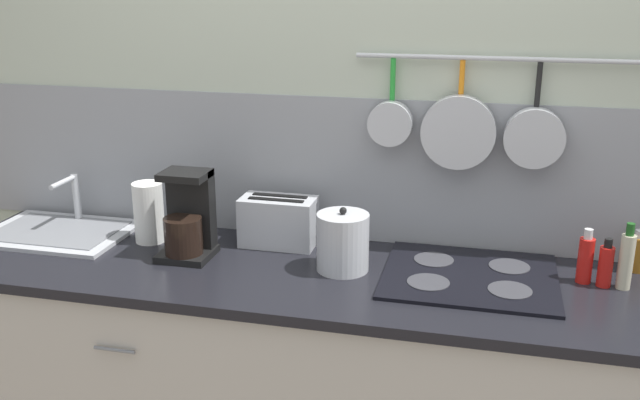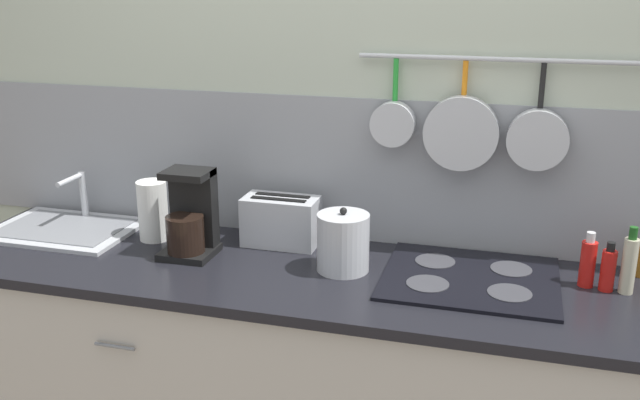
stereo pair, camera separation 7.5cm
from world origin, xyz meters
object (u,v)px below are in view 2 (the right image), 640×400
object	(u,v)px
bottle_dish_soap	(588,262)
kettle	(343,242)
bottle_sesame_oil	(608,269)
coffee_maker	(190,220)
toaster	(281,221)
paper_towel_roll	(153,211)
bottle_vinegar	(629,264)

from	to	relation	value
bottle_dish_soap	kettle	bearing A→B (deg)	-173.73
bottle_dish_soap	bottle_sesame_oil	xyz separation A→B (m)	(0.06, -0.02, -0.01)
coffee_maker	kettle	size ratio (longest dim) A/B	1.39
toaster	kettle	xyz separation A→B (m)	(0.27, -0.17, 0.01)
bottle_dish_soap	paper_towel_roll	bearing A→B (deg)	179.73
paper_towel_roll	toaster	distance (m)	0.48
coffee_maker	bottle_vinegar	world-z (taller)	coffee_maker
coffee_maker	bottle_vinegar	xyz separation A→B (m)	(1.43, 0.06, -0.03)
coffee_maker	bottle_dish_soap	world-z (taller)	coffee_maker
paper_towel_roll	kettle	bearing A→B (deg)	-7.02
kettle	bottle_dish_soap	xyz separation A→B (m)	(0.77, 0.08, -0.02)
coffee_maker	bottle_dish_soap	size ratio (longest dim) A/B	1.69
coffee_maker	bottle_vinegar	bearing A→B (deg)	2.60
bottle_dish_soap	bottle_vinegar	bearing A→B (deg)	-10.25
coffee_maker	bottle_sesame_oil	xyz separation A→B (m)	(1.37, 0.07, -0.05)
coffee_maker	bottle_sesame_oil	size ratio (longest dim) A/B	1.91
bottle_vinegar	paper_towel_roll	bearing A→B (deg)	179.02
toaster	kettle	size ratio (longest dim) A/B	1.31
bottle_vinegar	toaster	bearing A→B (deg)	174.82
kettle	bottle_vinegar	size ratio (longest dim) A/B	1.01
kettle	toaster	bearing A→B (deg)	148.33
kettle	bottle_sesame_oil	world-z (taller)	kettle
paper_towel_roll	kettle	world-z (taller)	paper_towel_roll
kettle	bottle_vinegar	world-z (taller)	kettle
paper_towel_roll	kettle	xyz separation A→B (m)	(0.74, -0.09, -0.01)
kettle	bottle_sesame_oil	distance (m)	0.83
paper_towel_roll	bottle_sesame_oil	distance (m)	1.57
bottle_dish_soap	bottle_vinegar	world-z (taller)	bottle_vinegar
paper_towel_roll	bottle_vinegar	size ratio (longest dim) A/B	1.03
coffee_maker	toaster	world-z (taller)	coffee_maker
toaster	kettle	bearing A→B (deg)	-31.67
paper_towel_roll	toaster	world-z (taller)	paper_towel_roll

